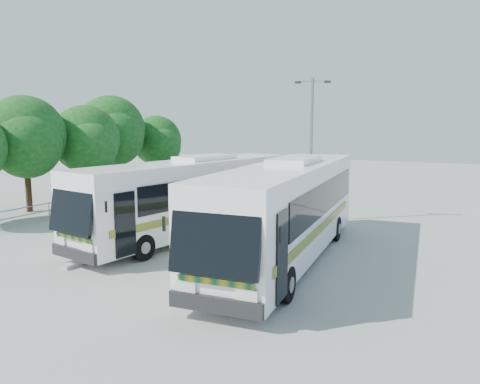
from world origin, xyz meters
The scene contains 10 objects.
ground centered at (0.00, 0.00, 0.00)m, with size 100.00×100.00×0.00m, color gray.
kerb_divider centered at (-2.30, 2.00, 0.07)m, with size 0.40×16.00×0.15m, color #B2B2AD.
railing centered at (-10.00, 4.00, 0.74)m, with size 0.06×22.00×1.00m.
tree_far_b centered at (-13.02, 1.20, 4.57)m, with size 5.33×5.03×6.96m.
tree_far_c centered at (-12.12, 5.10, 4.26)m, with size 4.97×4.69×6.49m.
tree_far_d centered at (-13.31, 8.80, 4.82)m, with size 5.62×5.30×7.33m.
tree_far_e centered at (-12.63, 13.30, 3.89)m, with size 4.54×4.28×5.92m.
coach_main centered at (-1.01, 0.52, 1.96)m, with size 4.58×13.10×3.57m.
coach_adjacent centered at (4.44, -0.98, 2.05)m, with size 3.99×13.66×3.74m.
lamppost centered at (2.90, 6.32, 4.24)m, with size 1.86×0.62×7.68m.
Camera 1 is at (11.05, -17.65, 5.34)m, focal length 35.00 mm.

